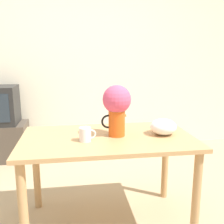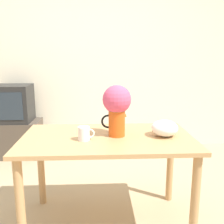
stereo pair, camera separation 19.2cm
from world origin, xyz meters
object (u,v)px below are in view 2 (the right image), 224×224
(coffee_mug, at_px, (84,133))
(tv_set, at_px, (13,103))
(flower_vase, at_px, (117,105))
(white_bowl, at_px, (165,128))

(coffee_mug, relative_size, tv_set, 0.25)
(tv_set, bearing_deg, flower_vase, -50.38)
(white_bowl, bearing_deg, tv_set, 136.47)
(flower_vase, xyz_separation_m, white_bowl, (0.36, -0.02, -0.18))
(flower_vase, distance_m, coffee_mug, 0.32)
(coffee_mug, distance_m, white_bowl, 0.61)
(white_bowl, bearing_deg, coffee_mug, -173.02)
(coffee_mug, bearing_deg, white_bowl, 6.98)
(flower_vase, height_order, tv_set, flower_vase)
(flower_vase, bearing_deg, white_bowl, -3.34)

